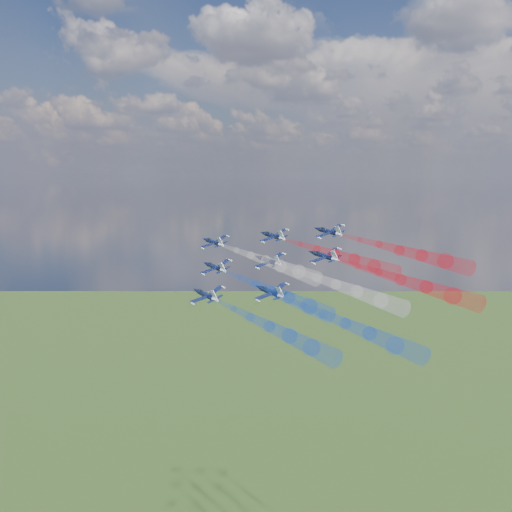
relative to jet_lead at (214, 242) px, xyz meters
The scene contains 16 objects.
jet_lead is the anchor object (origin of this frame).
trail_lead 24.14m from the jet_lead, 23.85° to the right, with size 3.71×38.45×3.71m, color white, non-canonical shape.
jet_inner_left 14.56m from the jet_lead, 54.42° to the right, with size 8.91×11.14×2.97m, color black, non-canonical shape.
trail_inner_left 37.22m from the jet_lead, 34.85° to the right, with size 3.71×38.45×3.71m, color blue, non-canonical shape.
jet_inner_right 17.32m from the jet_lead, 13.21° to the left, with size 8.91×11.14×2.97m, color black, non-canonical shape.
trail_inner_right 39.11m from the jet_lead, ahead, with size 3.71×38.45×3.71m, color red, non-canonical shape.
jet_outer_left 32.01m from the jet_lead, 59.12° to the right, with size 8.91×11.14×2.97m, color black, non-canonical shape.
trail_outer_left 53.45m from the jet_lead, 43.72° to the right, with size 3.71×38.45×3.71m, color blue, non-canonical shape.
jet_center_third 24.62m from the jet_lead, 22.16° to the right, with size 8.91×11.14×2.97m, color black, non-canonical shape.
trail_center_third 48.76m from the jet_lead, 23.00° to the right, with size 3.71×38.45×3.71m, color white, non-canonical shape.
jet_outer_right 32.46m from the jet_lead, 13.25° to the left, with size 8.91×11.14×2.97m, color black, non-canonical shape.
trail_outer_right 53.40m from the jet_lead, ahead, with size 3.71×38.45×3.71m, color red, non-canonical shape.
jet_rear_left 37.40m from the jet_lead, 35.49° to the right, with size 8.91×11.14×2.97m, color black, non-canonical shape.
trail_rear_left 61.17m from the jet_lead, 30.88° to the right, with size 3.71×38.45×3.71m, color blue, non-canonical shape.
jet_rear_right 36.27m from the jet_lead, ahead, with size 8.91×11.14×2.97m, color black, non-canonical shape.
trail_rear_right 59.87m from the jet_lead, 14.74° to the right, with size 3.71×38.45×3.71m, color red, non-canonical shape.
Camera 1 is at (70.00, -150.72, 186.26)m, focal length 43.12 mm.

